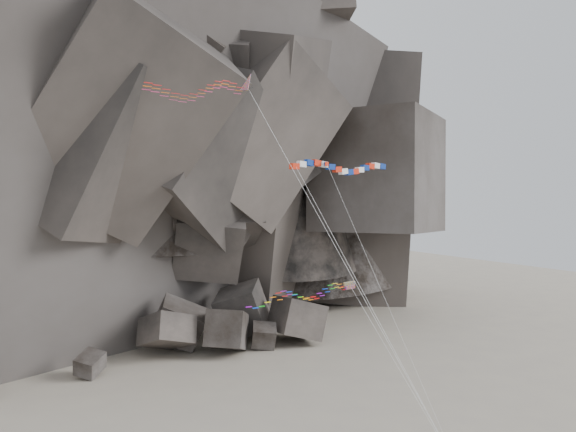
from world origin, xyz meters
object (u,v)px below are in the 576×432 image
pennant_kite (350,219)px  delta_kite (193,89)px  parafoil_kite (298,295)px  banner_kite (342,168)px

pennant_kite → delta_kite: bearing=141.3°
delta_kite → parafoil_kite: (9.81, -0.70, -18.08)m
banner_kite → pennant_kite: banner_kite is taller
pennant_kite → banner_kite: bearing=39.2°
delta_kite → banner_kite: size_ratio=1.30×
parafoil_kite → pennant_kite: size_ratio=0.60×
banner_kite → parafoil_kite: size_ratio=1.68×
parafoil_kite → pennant_kite: bearing=-26.0°
parafoil_kite → pennant_kite: (3.95, -2.77, 7.06)m
parafoil_kite → pennant_kite: 8.55m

